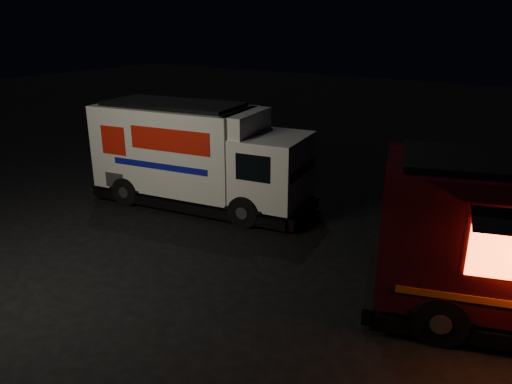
% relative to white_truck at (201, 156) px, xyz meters
% --- Properties ---
extents(ground, '(80.00, 80.00, 0.00)m').
position_rel_white_truck_xyz_m(ground, '(1.83, -3.30, -1.61)').
color(ground, black).
rests_on(ground, ground).
extents(white_truck, '(7.37, 3.44, 3.22)m').
position_rel_white_truck_xyz_m(white_truck, '(0.00, 0.00, 0.00)').
color(white_truck, silver).
rests_on(white_truck, ground).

